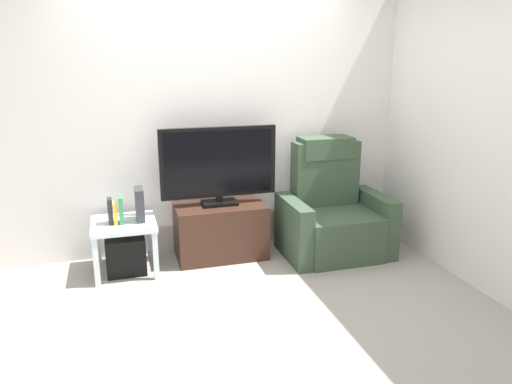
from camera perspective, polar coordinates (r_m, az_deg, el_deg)
The scene contains 12 objects.
ground_plane at distance 3.93m, azimuth -1.42°, elevation -12.07°, with size 6.40×6.40×0.00m, color #9E998E.
wall_back at distance 4.61m, azimuth -5.21°, elevation 9.00°, with size 6.40×0.06×2.60m, color silver.
wall_side at distance 4.39m, azimuth 23.10°, elevation 7.49°, with size 0.06×4.48×2.60m, color silver.
tv_stand at distance 4.57m, azimuth -4.21°, elevation -4.54°, with size 0.82×0.46×0.51m.
television at distance 4.42m, azimuth -4.42°, elevation 3.24°, with size 1.06×0.20×0.72m.
recliner_armchair at distance 4.70m, azimuth 8.91°, elevation -2.60°, with size 0.98×0.78×1.08m.
side_table at distance 4.36m, azimuth -15.16°, elevation -4.29°, with size 0.54×0.54×0.46m.
subwoofer_box at distance 4.44m, azimuth -14.96°, elevation -6.94°, with size 0.33×0.33×0.33m, color black.
book_leftmost at distance 4.28m, azimuth -16.66°, elevation -2.17°, with size 0.04×0.10×0.22m, color #262626.
book_middle at distance 4.29m, azimuth -16.11°, elevation -2.39°, with size 0.03×0.12×0.18m, color gold.
book_rightmost at distance 4.28m, azimuth -15.48°, elevation -2.01°, with size 0.04×0.13×0.23m, color #388C4C.
game_console at distance 4.31m, azimuth -13.44°, elevation -1.41°, with size 0.07×0.20×0.28m, color #333338.
Camera 1 is at (-0.89, -3.37, 1.83)m, focal length 34.26 mm.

